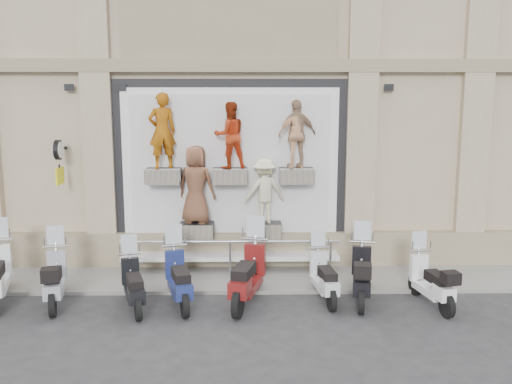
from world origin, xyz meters
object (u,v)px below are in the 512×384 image
at_px(guard_rail, 230,260).
at_px(scooter_c, 54,269).
at_px(scooter_d, 133,275).
at_px(scooter_g, 324,268).
at_px(clock_sign_bracket, 59,156).
at_px(scooter_e, 179,268).
at_px(scooter_f, 248,264).
at_px(scooter_h, 362,265).
at_px(scooter_i, 432,272).

bearing_deg(guard_rail, scooter_c, -156.84).
xyz_separation_m(scooter_d, scooter_g, (3.83, 0.42, -0.01)).
height_order(scooter_d, scooter_g, scooter_d).
relative_size(clock_sign_bracket, scooter_e, 0.54).
bearing_deg(scooter_f, guard_rail, 119.15).
bearing_deg(scooter_c, scooter_e, -14.73).
bearing_deg(scooter_c, scooter_h, -12.38).
height_order(scooter_f, scooter_g, scooter_f).
bearing_deg(guard_rail, scooter_h, -27.12).
xyz_separation_m(scooter_f, scooter_i, (3.68, -0.15, -0.14)).
bearing_deg(scooter_i, scooter_d, 169.86).
relative_size(scooter_d, scooter_h, 0.89).
xyz_separation_m(guard_rail, scooter_i, (4.08, -1.68, 0.24)).
height_order(guard_rail, scooter_d, scooter_d).
relative_size(guard_rail, clock_sign_bracket, 4.96).
bearing_deg(scooter_f, scooter_h, 17.68).
distance_m(guard_rail, clock_sign_bracket, 4.57).
height_order(scooter_e, scooter_h, scooter_h).
height_order(clock_sign_bracket, scooter_f, clock_sign_bracket).
bearing_deg(scooter_i, scooter_e, 167.77).
xyz_separation_m(scooter_e, scooter_i, (5.06, -0.12, -0.06)).
xyz_separation_m(scooter_f, scooter_h, (2.33, 0.13, -0.07)).
distance_m(scooter_d, scooter_e, 0.90).
bearing_deg(scooter_i, scooter_h, 157.47).
bearing_deg(scooter_e, scooter_f, -14.22).
xyz_separation_m(clock_sign_bracket, scooter_f, (4.30, -2.00, -1.96)).
xyz_separation_m(scooter_e, scooter_f, (1.38, 0.03, 0.08)).
xyz_separation_m(scooter_e, scooter_h, (3.72, 0.16, 0.01)).
bearing_deg(clock_sign_bracket, scooter_i, -15.05).
bearing_deg(scooter_e, scooter_g, -10.89).
distance_m(guard_rail, scooter_i, 4.42).
relative_size(clock_sign_bracket, scooter_i, 0.59).
bearing_deg(scooter_g, scooter_i, -16.26).
xyz_separation_m(guard_rail, clock_sign_bracket, (-3.90, 0.47, 2.34)).
xyz_separation_m(scooter_c, scooter_d, (1.63, -0.26, -0.05)).
height_order(guard_rail, scooter_g, scooter_g).
xyz_separation_m(scooter_f, scooter_g, (1.57, 0.20, -0.16)).
xyz_separation_m(scooter_g, scooter_i, (2.10, -0.35, 0.02)).
distance_m(clock_sign_bracket, scooter_c, 2.87).
bearing_deg(scooter_i, scooter_f, 166.85).
bearing_deg(scooter_g, clock_sign_bracket, 156.18).
bearing_deg(guard_rail, scooter_e, -122.24).
xyz_separation_m(guard_rail, scooter_c, (-3.49, -1.49, 0.28)).
height_order(scooter_e, scooter_g, scooter_e).
height_order(scooter_e, scooter_f, scooter_f).
bearing_deg(clock_sign_bracket, scooter_c, -78.06).
distance_m(scooter_g, scooter_i, 2.13).
bearing_deg(scooter_h, scooter_c, -168.42).
height_order(scooter_g, scooter_h, scooter_h).
height_order(clock_sign_bracket, scooter_c, clock_sign_bracket).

